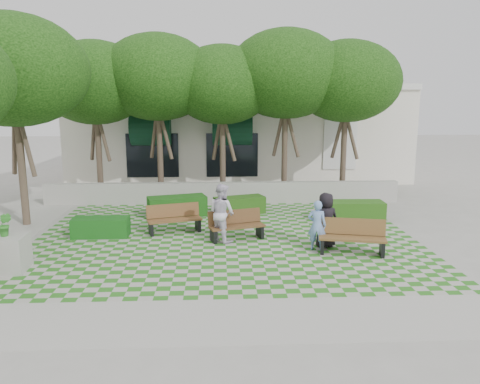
{
  "coord_description": "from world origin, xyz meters",
  "views": [
    {
      "loc": [
        -0.19,
        -13.37,
        4.33
      ],
      "look_at": [
        0.5,
        1.5,
        1.4
      ],
      "focal_mm": 35.0,
      "sensor_mm": 36.0,
      "label": 1
    }
  ],
  "objects_px": {
    "bench_west": "(174,219)",
    "planter_back": "(8,252)",
    "bench_east": "(352,237)",
    "hedge_east": "(354,211)",
    "hedge_west": "(101,227)",
    "hedge_midright": "(240,205)",
    "person_blue": "(317,225)",
    "person_dark": "(326,220)",
    "bench_mid": "(236,226)",
    "hedge_midleft": "(177,206)",
    "person_white": "(222,213)"
  },
  "relations": [
    {
      "from": "hedge_west",
      "to": "person_dark",
      "type": "relative_size",
      "value": 1.08
    },
    {
      "from": "bench_east",
      "to": "hedge_west",
      "type": "relative_size",
      "value": 1.1
    },
    {
      "from": "hedge_midright",
      "to": "hedge_midleft",
      "type": "xyz_separation_m",
      "value": [
        -2.38,
        -0.25,
        0.04
      ]
    },
    {
      "from": "hedge_midright",
      "to": "hedge_midleft",
      "type": "height_order",
      "value": "hedge_midleft"
    },
    {
      "from": "bench_east",
      "to": "bench_mid",
      "type": "bearing_deg",
      "value": 167.36
    },
    {
      "from": "bench_west",
      "to": "planter_back",
      "type": "relative_size",
      "value": 1.21
    },
    {
      "from": "hedge_east",
      "to": "hedge_west",
      "type": "relative_size",
      "value": 1.19
    },
    {
      "from": "hedge_west",
      "to": "bench_west",
      "type": "bearing_deg",
      "value": 9.8
    },
    {
      "from": "hedge_east",
      "to": "person_dark",
      "type": "relative_size",
      "value": 1.28
    },
    {
      "from": "hedge_midleft",
      "to": "hedge_west",
      "type": "bearing_deg",
      "value": -130.38
    },
    {
      "from": "person_dark",
      "to": "bench_west",
      "type": "bearing_deg",
      "value": -31.75
    },
    {
      "from": "bench_west",
      "to": "hedge_east",
      "type": "xyz_separation_m",
      "value": [
        6.39,
        1.13,
        -0.08
      ]
    },
    {
      "from": "bench_west",
      "to": "hedge_midleft",
      "type": "height_order",
      "value": "bench_west"
    },
    {
      "from": "hedge_west",
      "to": "person_white",
      "type": "bearing_deg",
      "value": -9.59
    },
    {
      "from": "person_blue",
      "to": "person_dark",
      "type": "distance_m",
      "value": 0.45
    },
    {
      "from": "bench_west",
      "to": "bench_mid",
      "type": "bearing_deg",
      "value": -40.42
    },
    {
      "from": "hedge_midright",
      "to": "planter_back",
      "type": "height_order",
      "value": "planter_back"
    },
    {
      "from": "planter_back",
      "to": "bench_mid",
      "type": "bearing_deg",
      "value": 22.84
    },
    {
      "from": "hedge_east",
      "to": "hedge_west",
      "type": "distance_m",
      "value": 8.84
    },
    {
      "from": "hedge_midleft",
      "to": "planter_back",
      "type": "relative_size",
      "value": 1.41
    },
    {
      "from": "hedge_west",
      "to": "planter_back",
      "type": "distance_m",
      "value": 3.43
    },
    {
      "from": "bench_east",
      "to": "bench_west",
      "type": "distance_m",
      "value": 5.83
    },
    {
      "from": "hedge_midleft",
      "to": "planter_back",
      "type": "distance_m",
      "value": 6.82
    },
    {
      "from": "person_white",
      "to": "bench_east",
      "type": "bearing_deg",
      "value": -152.55
    },
    {
      "from": "bench_east",
      "to": "person_dark",
      "type": "height_order",
      "value": "person_dark"
    },
    {
      "from": "bench_east",
      "to": "bench_west",
      "type": "bearing_deg",
      "value": 167.96
    },
    {
      "from": "hedge_east",
      "to": "hedge_midright",
      "type": "distance_m",
      "value": 4.31
    },
    {
      "from": "hedge_midright",
      "to": "planter_back",
      "type": "bearing_deg",
      "value": -136.67
    },
    {
      "from": "hedge_midright",
      "to": "hedge_midleft",
      "type": "bearing_deg",
      "value": -174.04
    },
    {
      "from": "hedge_midleft",
      "to": "person_blue",
      "type": "height_order",
      "value": "person_blue"
    },
    {
      "from": "bench_west",
      "to": "person_dark",
      "type": "distance_m",
      "value": 5.01
    },
    {
      "from": "bench_mid",
      "to": "hedge_east",
      "type": "xyz_separation_m",
      "value": [
        4.35,
        2.03,
        -0.07
      ]
    },
    {
      "from": "hedge_west",
      "to": "person_blue",
      "type": "relative_size",
      "value": 1.19
    },
    {
      "from": "bench_mid",
      "to": "hedge_east",
      "type": "bearing_deg",
      "value": 7.8
    },
    {
      "from": "hedge_east",
      "to": "bench_west",
      "type": "bearing_deg",
      "value": -169.94
    },
    {
      "from": "bench_west",
      "to": "hedge_midleft",
      "type": "relative_size",
      "value": 0.86
    },
    {
      "from": "hedge_west",
      "to": "planter_back",
      "type": "relative_size",
      "value": 1.16
    },
    {
      "from": "hedge_east",
      "to": "planter_back",
      "type": "bearing_deg",
      "value": -156.25
    },
    {
      "from": "bench_east",
      "to": "hedge_midright",
      "type": "distance_m",
      "value": 5.76
    },
    {
      "from": "person_white",
      "to": "hedge_west",
      "type": "bearing_deg",
      "value": 38.29
    },
    {
      "from": "bench_east",
      "to": "planter_back",
      "type": "xyz_separation_m",
      "value": [
        -9.23,
        -0.97,
        0.04
      ]
    },
    {
      "from": "bench_west",
      "to": "hedge_west",
      "type": "distance_m",
      "value": 2.36
    },
    {
      "from": "hedge_midleft",
      "to": "person_white",
      "type": "distance_m",
      "value": 3.72
    },
    {
      "from": "bench_west",
      "to": "hedge_midleft",
      "type": "bearing_deg",
      "value": 75.81
    },
    {
      "from": "hedge_midright",
      "to": "hedge_west",
      "type": "relative_size",
      "value": 1.07
    },
    {
      "from": "bench_mid",
      "to": "person_blue",
      "type": "distance_m",
      "value": 2.62
    },
    {
      "from": "hedge_midright",
      "to": "person_blue",
      "type": "height_order",
      "value": "person_blue"
    },
    {
      "from": "person_white",
      "to": "person_blue",
      "type": "bearing_deg",
      "value": -152.62
    },
    {
      "from": "bench_east",
      "to": "hedge_midright",
      "type": "bearing_deg",
      "value": 134.22
    },
    {
      "from": "hedge_midright",
      "to": "hedge_west",
      "type": "bearing_deg",
      "value": -148.12
    }
  ]
}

